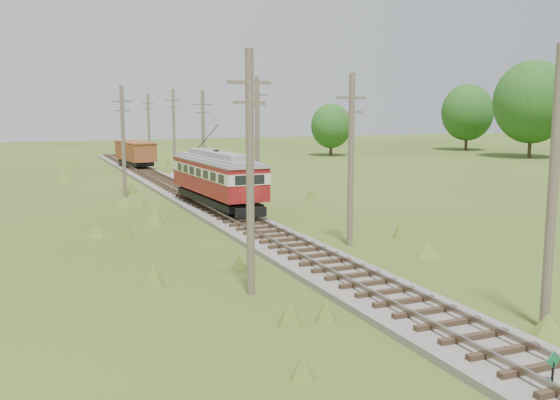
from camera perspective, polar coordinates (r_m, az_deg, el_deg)
name	(u,v)px	position (r m, az deg, el deg)	size (l,w,h in m)	color
railbed_main	(202,202)	(45.31, -7.18, -0.17)	(3.60, 96.00, 0.57)	#605B54
switch_marker	(553,369)	(17.03, 23.69, -13.93)	(0.45, 0.06, 1.08)	black
streetcar	(217,175)	(41.37, -5.82, 2.26)	(3.26, 11.70, 5.31)	black
gondola	(135,152)	(71.87, -13.09, 4.26)	(3.50, 8.12, 2.61)	black
gravel_pile	(187,170)	(64.40, -8.50, 2.73)	(3.72, 3.95, 1.35)	gray
utility_pole_r_1	(553,191)	(20.78, 23.66, 0.79)	(0.30, 0.30, 8.80)	brown
utility_pole_r_2	(351,158)	(31.25, 6.50, 3.81)	(1.60, 0.30, 8.60)	brown
utility_pole_r_3	(257,141)	(43.00, -2.08, 5.37)	(1.60, 0.30, 9.00)	brown
utility_pole_r_4	(203,138)	(55.31, -7.03, 5.68)	(1.60, 0.30, 8.40)	brown
utility_pole_r_5	(174,130)	(67.99, -9.68, 6.33)	(1.60, 0.30, 8.90)	brown
utility_pole_r_6	(149,127)	(80.67, -11.91, 6.51)	(1.60, 0.30, 8.70)	brown
utility_pole_l_a	(250,171)	(22.67, -2.75, 2.65)	(1.60, 0.30, 9.00)	brown
utility_pole_l_b	(123,140)	(49.83, -14.14, 5.31)	(1.60, 0.30, 8.60)	brown
tree_right_4	(532,102)	(94.10, 22.06, 8.32)	(10.50, 10.50, 13.53)	#38281C
tree_right_5	(467,112)	(107.38, 16.75, 7.68)	(8.40, 8.40, 10.82)	#38281C
tree_mid_b	(331,126)	(91.40, 4.70, 6.77)	(5.88, 5.88, 7.57)	#38281C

